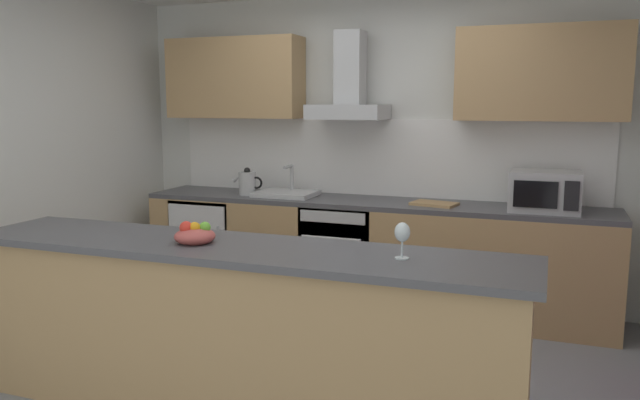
% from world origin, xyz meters
% --- Properties ---
extents(ground, '(5.39, 4.51, 0.02)m').
position_xyz_m(ground, '(0.00, 0.00, -0.01)').
color(ground, gray).
extents(wall_back, '(5.39, 0.12, 2.60)m').
position_xyz_m(wall_back, '(0.00, 1.81, 1.30)').
color(wall_back, silver).
rests_on(wall_back, ground).
extents(wall_left, '(0.12, 4.51, 2.60)m').
position_xyz_m(wall_left, '(-2.26, 0.00, 1.30)').
color(wall_left, silver).
rests_on(wall_left, ground).
extents(backsplash_tile, '(3.73, 0.02, 0.66)m').
position_xyz_m(backsplash_tile, '(0.00, 1.74, 1.23)').
color(backsplash_tile, white).
extents(counter_back, '(3.86, 0.60, 0.90)m').
position_xyz_m(counter_back, '(0.00, 1.43, 0.45)').
color(counter_back, tan).
rests_on(counter_back, ground).
extents(counter_island, '(3.11, 0.64, 0.95)m').
position_xyz_m(counter_island, '(-0.15, -0.60, 0.48)').
color(counter_island, tan).
rests_on(counter_island, ground).
extents(upper_cabinets, '(3.81, 0.32, 0.70)m').
position_xyz_m(upper_cabinets, '(0.00, 1.58, 1.91)').
color(upper_cabinets, tan).
extents(oven, '(0.60, 0.62, 0.80)m').
position_xyz_m(oven, '(-0.20, 1.41, 0.46)').
color(oven, slate).
rests_on(oven, ground).
extents(refrigerator, '(0.58, 0.60, 0.85)m').
position_xyz_m(refrigerator, '(-1.45, 1.40, 0.43)').
color(refrigerator, white).
rests_on(refrigerator, ground).
extents(microwave, '(0.50, 0.38, 0.30)m').
position_xyz_m(microwave, '(1.36, 1.38, 1.05)').
color(microwave, '#B7BABC').
rests_on(microwave, counter_back).
extents(sink, '(0.50, 0.40, 0.26)m').
position_xyz_m(sink, '(-0.73, 1.42, 0.93)').
color(sink, silver).
rests_on(sink, counter_back).
extents(kettle, '(0.29, 0.15, 0.24)m').
position_xyz_m(kettle, '(-1.07, 1.37, 1.01)').
color(kettle, '#B7BABC').
rests_on(kettle, counter_back).
extents(range_hood, '(0.62, 0.45, 0.72)m').
position_xyz_m(range_hood, '(-0.20, 1.54, 1.79)').
color(range_hood, '#B7BABC').
extents(wine_glass, '(0.08, 0.08, 0.18)m').
position_xyz_m(wine_glass, '(0.74, -0.58, 1.08)').
color(wine_glass, silver).
rests_on(wine_glass, counter_island).
extents(fruit_bowl, '(0.22, 0.22, 0.13)m').
position_xyz_m(fruit_bowl, '(-0.37, -0.63, 1.00)').
color(fruit_bowl, '#B24C47').
rests_on(fruit_bowl, counter_island).
extents(chopping_board, '(0.38, 0.29, 0.02)m').
position_xyz_m(chopping_board, '(0.55, 1.38, 0.91)').
color(chopping_board, tan).
rests_on(chopping_board, counter_back).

